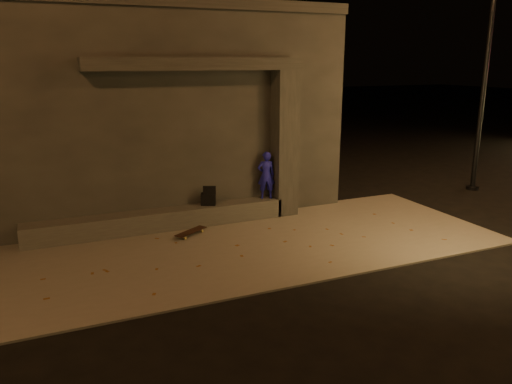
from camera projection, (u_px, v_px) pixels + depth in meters
name	position (u px, v px, depth m)	size (l,w,h in m)	color
ground	(292.00, 283.00, 8.91)	(120.00, 120.00, 0.00)	black
sidewalk	(249.00, 245.00, 10.68)	(11.00, 4.40, 0.04)	slate
building	(152.00, 108.00, 13.63)	(9.00, 5.10, 5.22)	#33302E
ledge	(160.00, 220.00, 11.60)	(6.00, 0.55, 0.45)	#4A4743
column	(284.00, 144.00, 12.42)	(0.55, 0.55, 3.60)	#33302E
canopy	(197.00, 64.00, 11.13)	(5.00, 0.70, 0.28)	#33302E
skateboarder	(266.00, 175.00, 12.42)	(0.43, 0.29, 1.19)	#1B1AAC
backpack	(208.00, 198.00, 11.95)	(0.41, 0.35, 0.49)	black
skateboard	(191.00, 232.00, 11.22)	(0.84, 0.65, 0.09)	black
street_lamp_2	(488.00, 45.00, 14.33)	(0.36, 0.36, 7.57)	black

